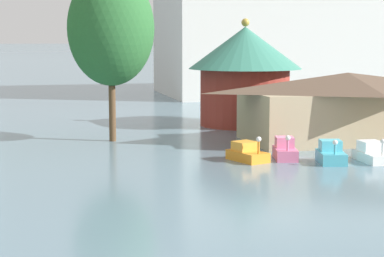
{
  "coord_description": "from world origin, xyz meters",
  "views": [
    {
      "loc": [
        -5.38,
        -11.82,
        7.47
      ],
      "look_at": [
        1.7,
        17.44,
        3.36
      ],
      "focal_mm": 61.72,
      "sensor_mm": 36.0,
      "label": 1
    }
  ],
  "objects_px": {
    "pedal_boat_cyan": "(331,154)",
    "boathouse": "(347,105)",
    "pedal_boat_white": "(372,154)",
    "pedal_boat_pink": "(285,150)",
    "pedal_boat_orange": "(247,153)",
    "shoreline_tree_mid": "(111,29)",
    "background_building_block": "(289,20)",
    "green_roof_pavilion": "(245,70)"
  },
  "relations": [
    {
      "from": "pedal_boat_orange",
      "to": "shoreline_tree_mid",
      "type": "bearing_deg",
      "value": -163.82
    },
    {
      "from": "pedal_boat_cyan",
      "to": "green_roof_pavilion",
      "type": "bearing_deg",
      "value": -168.05
    },
    {
      "from": "pedal_boat_white",
      "to": "shoreline_tree_mid",
      "type": "height_order",
      "value": "shoreline_tree_mid"
    },
    {
      "from": "pedal_boat_white",
      "to": "boathouse",
      "type": "bearing_deg",
      "value": 165.82
    },
    {
      "from": "pedal_boat_pink",
      "to": "background_building_block",
      "type": "bearing_deg",
      "value": 171.55
    },
    {
      "from": "pedal_boat_white",
      "to": "boathouse",
      "type": "height_order",
      "value": "boathouse"
    },
    {
      "from": "pedal_boat_cyan",
      "to": "boathouse",
      "type": "bearing_deg",
      "value": 161.14
    },
    {
      "from": "shoreline_tree_mid",
      "to": "pedal_boat_pink",
      "type": "bearing_deg",
      "value": -45.53
    },
    {
      "from": "pedal_boat_orange",
      "to": "boathouse",
      "type": "distance_m",
      "value": 11.63
    },
    {
      "from": "pedal_boat_white",
      "to": "shoreline_tree_mid",
      "type": "distance_m",
      "value": 20.24
    },
    {
      "from": "pedal_boat_cyan",
      "to": "pedal_boat_white",
      "type": "height_order",
      "value": "pedal_boat_white"
    },
    {
      "from": "pedal_boat_orange",
      "to": "green_roof_pavilion",
      "type": "distance_m",
      "value": 17.6
    },
    {
      "from": "pedal_boat_cyan",
      "to": "boathouse",
      "type": "relative_size",
      "value": 0.17
    },
    {
      "from": "pedal_boat_orange",
      "to": "background_building_block",
      "type": "xyz_separation_m",
      "value": [
        21.48,
        47.0,
        9.44
      ]
    },
    {
      "from": "pedal_boat_white",
      "to": "green_roof_pavilion",
      "type": "distance_m",
      "value": 18.89
    },
    {
      "from": "pedal_boat_pink",
      "to": "pedal_boat_cyan",
      "type": "xyz_separation_m",
      "value": [
        2.22,
        -1.9,
        -0.0
      ]
    },
    {
      "from": "pedal_boat_orange",
      "to": "shoreline_tree_mid",
      "type": "height_order",
      "value": "shoreline_tree_mid"
    },
    {
      "from": "pedal_boat_cyan",
      "to": "pedal_boat_white",
      "type": "bearing_deg",
      "value": 100.67
    },
    {
      "from": "pedal_boat_cyan",
      "to": "green_roof_pavilion",
      "type": "height_order",
      "value": "green_roof_pavilion"
    },
    {
      "from": "pedal_boat_orange",
      "to": "green_roof_pavilion",
      "type": "xyz_separation_m",
      "value": [
        5.15,
        16.28,
        4.28
      ]
    },
    {
      "from": "background_building_block",
      "to": "pedal_boat_orange",
      "type": "bearing_deg",
      "value": -114.56
    },
    {
      "from": "pedal_boat_cyan",
      "to": "boathouse",
      "type": "height_order",
      "value": "boathouse"
    },
    {
      "from": "pedal_boat_orange",
      "to": "pedal_boat_pink",
      "type": "bearing_deg",
      "value": 71.29
    },
    {
      "from": "boathouse",
      "to": "background_building_block",
      "type": "xyz_separation_m",
      "value": [
        11.79,
        40.95,
        7.3
      ]
    },
    {
      "from": "pedal_boat_orange",
      "to": "boathouse",
      "type": "xyz_separation_m",
      "value": [
        9.7,
        6.05,
        2.15
      ]
    },
    {
      "from": "background_building_block",
      "to": "pedal_boat_cyan",
      "type": "bearing_deg",
      "value": -108.93
    },
    {
      "from": "pedal_boat_pink",
      "to": "pedal_boat_cyan",
      "type": "distance_m",
      "value": 2.92
    },
    {
      "from": "pedal_boat_pink",
      "to": "pedal_boat_white",
      "type": "distance_m",
      "value": 5.31
    },
    {
      "from": "pedal_boat_white",
      "to": "boathouse",
      "type": "xyz_separation_m",
      "value": [
        2.29,
        8.03,
        2.14
      ]
    },
    {
      "from": "pedal_boat_cyan",
      "to": "pedal_boat_pink",
      "type": "bearing_deg",
      "value": -117.28
    },
    {
      "from": "pedal_boat_cyan",
      "to": "background_building_block",
      "type": "bearing_deg",
      "value": 174.36
    },
    {
      "from": "pedal_boat_white",
      "to": "green_roof_pavilion",
      "type": "bearing_deg",
      "value": -171.23
    },
    {
      "from": "pedal_boat_cyan",
      "to": "shoreline_tree_mid",
      "type": "distance_m",
      "value": 18.31
    },
    {
      "from": "pedal_boat_orange",
      "to": "pedal_boat_pink",
      "type": "height_order",
      "value": "pedal_boat_pink"
    },
    {
      "from": "boathouse",
      "to": "pedal_boat_orange",
      "type": "bearing_deg",
      "value": -148.03
    },
    {
      "from": "pedal_boat_pink",
      "to": "boathouse",
      "type": "height_order",
      "value": "boathouse"
    },
    {
      "from": "pedal_boat_cyan",
      "to": "shoreline_tree_mid",
      "type": "height_order",
      "value": "shoreline_tree_mid"
    },
    {
      "from": "pedal_boat_orange",
      "to": "boathouse",
      "type": "relative_size",
      "value": 0.19
    },
    {
      "from": "boathouse",
      "to": "pedal_boat_cyan",
      "type": "bearing_deg",
      "value": -122.15
    },
    {
      "from": "pedal_boat_white",
      "to": "green_roof_pavilion",
      "type": "xyz_separation_m",
      "value": [
        -2.26,
        18.26,
        4.27
      ]
    },
    {
      "from": "pedal_boat_pink",
      "to": "pedal_boat_cyan",
      "type": "height_order",
      "value": "pedal_boat_pink"
    },
    {
      "from": "background_building_block",
      "to": "shoreline_tree_mid",
      "type": "bearing_deg",
      "value": -127.58
    }
  ]
}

